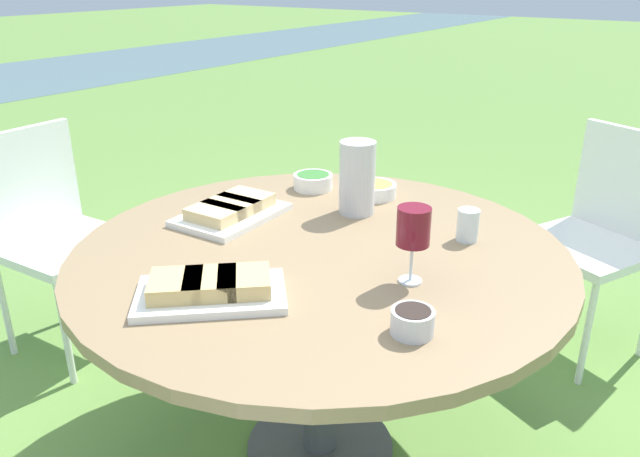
{
  "coord_description": "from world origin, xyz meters",
  "views": [
    {
      "loc": [
        -1.32,
        -0.92,
        1.45
      ],
      "look_at": [
        0.0,
        0.0,
        0.78
      ],
      "focal_mm": 35.0,
      "sensor_mm": 36.0,
      "label": 1
    }
  ],
  "objects": [
    {
      "name": "ground_plane",
      "position": [
        0.0,
        0.0,
        0.0
      ],
      "size": [
        40.0,
        40.0,
        0.0
      ],
      "primitive_type": "plane",
      "color": "#668E42"
    },
    {
      "name": "dining_table",
      "position": [
        0.0,
        0.0,
        0.63
      ],
      "size": [
        1.4,
        1.4,
        0.72
      ],
      "color": "#4C4C51",
      "rests_on": "ground_plane"
    },
    {
      "name": "chair_near_left",
      "position": [
        -0.07,
        1.24,
        0.52
      ],
      "size": [
        0.46,
        0.44,
        0.89
      ],
      "color": "white",
      "rests_on": "ground_plane"
    },
    {
      "name": "chair_far_back",
      "position": [
        1.17,
        -0.54,
        0.52
      ],
      "size": [
        0.57,
        0.58,
        0.89
      ],
      "color": "white",
      "rests_on": "ground_plane"
    },
    {
      "name": "water_pitcher",
      "position": [
        0.3,
        0.06,
        0.84
      ],
      "size": [
        0.12,
        0.12,
        0.24
      ],
      "color": "silver",
      "rests_on": "dining_table"
    },
    {
      "name": "wine_glass",
      "position": [
        -0.04,
        -0.31,
        0.86
      ],
      "size": [
        0.08,
        0.08,
        0.2
      ],
      "color": "silver",
      "rests_on": "dining_table"
    },
    {
      "name": "platter_bread_main",
      "position": [
        -0.39,
        0.05,
        0.75
      ],
      "size": [
        0.39,
        0.4,
        0.06
      ],
      "color": "white",
      "rests_on": "dining_table"
    },
    {
      "name": "platter_charcuterie",
      "position": [
        0.03,
        0.36,
        0.74
      ],
      "size": [
        0.35,
        0.25,
        0.06
      ],
      "color": "white",
      "rests_on": "dining_table"
    },
    {
      "name": "bowl_fries",
      "position": [
        0.46,
        0.09,
        0.74
      ],
      "size": [
        0.15,
        0.15,
        0.05
      ],
      "color": "white",
      "rests_on": "dining_table"
    },
    {
      "name": "bowl_salad",
      "position": [
        0.41,
        0.32,
        0.75
      ],
      "size": [
        0.14,
        0.14,
        0.06
      ],
      "color": "white",
      "rests_on": "dining_table"
    },
    {
      "name": "bowl_olives",
      "position": [
        -0.25,
        -0.42,
        0.75
      ],
      "size": [
        0.1,
        0.1,
        0.06
      ],
      "color": "silver",
      "rests_on": "dining_table"
    },
    {
      "name": "cup_water_near",
      "position": [
        0.29,
        -0.32,
        0.77
      ],
      "size": [
        0.06,
        0.06,
        0.1
      ],
      "color": "silver",
      "rests_on": "dining_table"
    }
  ]
}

